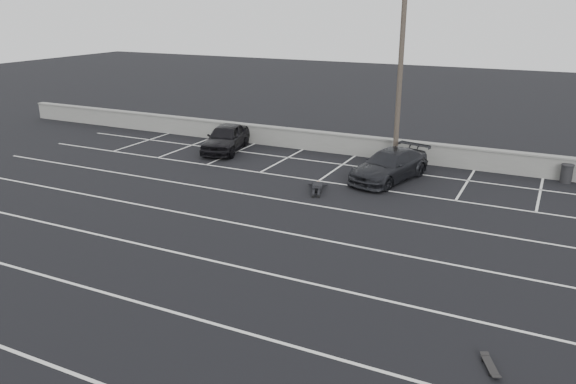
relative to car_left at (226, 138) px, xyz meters
The scene contains 9 objects.
ground 14.57m from the car_left, 53.88° to the right, with size 120.00×120.00×0.00m, color black.
seawall 8.87m from the car_left, 14.66° to the left, with size 50.00×0.45×1.06m.
stall_lines 11.26m from the car_left, 40.86° to the right, with size 36.00×20.05×0.01m.
car_left is the anchor object (origin of this frame).
car_right 9.42m from the car_left, ahead, with size 1.88×4.63×1.34m, color black.
utility_pole 9.79m from the car_left, ahead, with size 1.22×0.24×9.15m.
trash_bin 16.60m from the car_left, ahead, with size 0.71×0.71×0.83m.
person 8.00m from the car_left, 28.81° to the right, with size 1.57×2.40×0.45m, color black, non-canonical shape.
skateboard 20.48m from the car_left, 41.69° to the right, with size 0.49×0.77×0.09m.
Camera 1 is at (7.31, -13.08, 7.55)m, focal length 35.00 mm.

